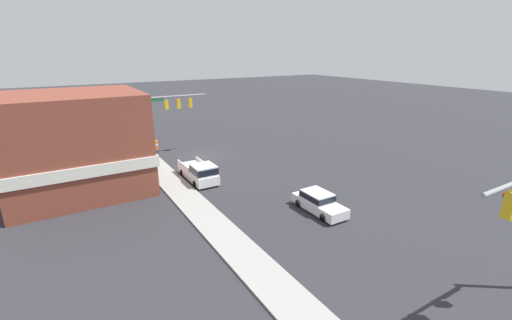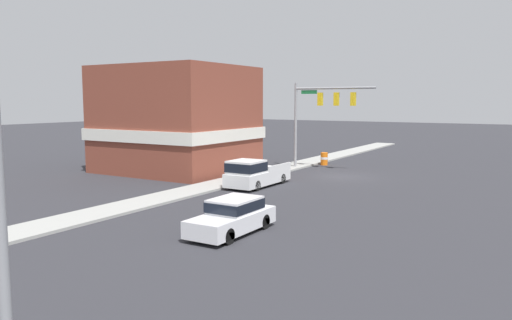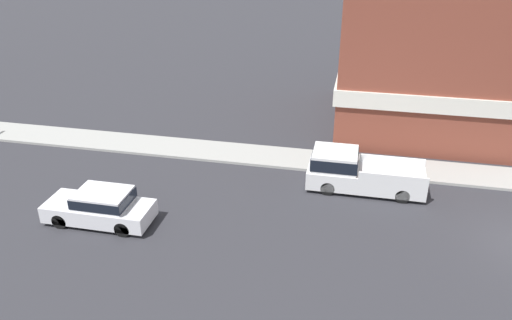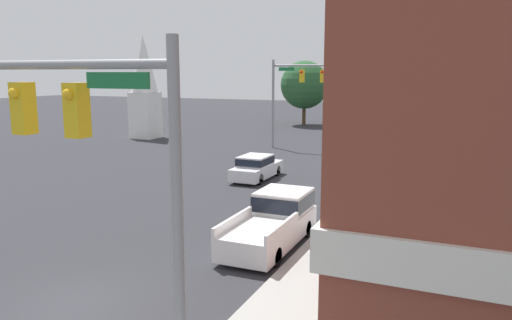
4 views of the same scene
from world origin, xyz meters
name	(u,v)px [view 3 (image 3 of 4)]	position (x,y,z in m)	size (l,w,h in m)	color
sidewalk_curb	(502,178)	(5.70, 0.00, 0.07)	(2.40, 60.00, 0.14)	#9E9E99
car_lead	(101,206)	(-1.97, 17.52, 0.78)	(1.78, 4.54, 1.50)	black
pickup_truck_parked	(355,171)	(3.29, 7.18, 0.91)	(2.02, 5.45, 1.86)	black
corner_brick_building	(423,59)	(12.72, 3.78, 4.05)	(10.95, 9.75, 8.34)	brown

